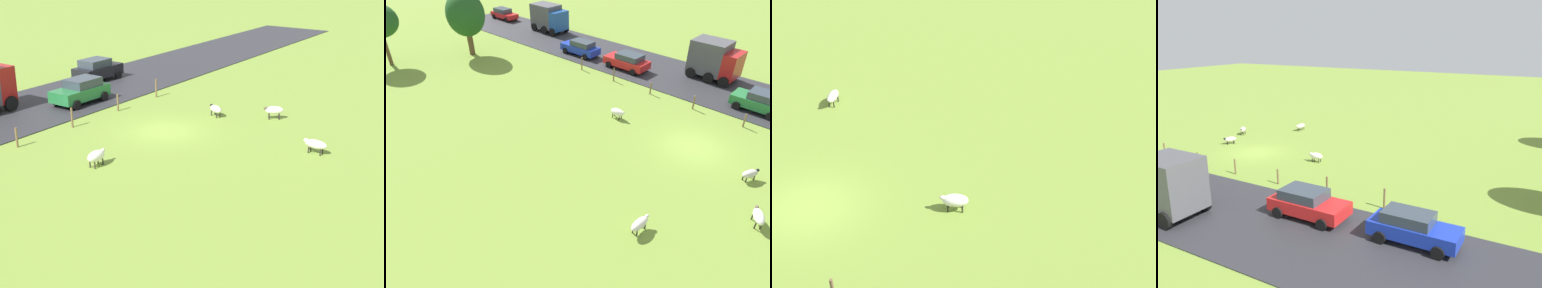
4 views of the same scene
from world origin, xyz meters
The scene contains 15 objects.
ground_plane centered at (0.00, 0.00, 0.00)m, with size 160.00×160.00×0.00m, color olive.
sheep_0 centered at (-4.10, -5.50, 0.55)m, with size 1.20×0.99×0.80m.
sheep_1 centered at (-8.44, -1.41, 0.50)m, with size 1.31×0.54×0.74m.
sheep_2 centered at (-0.39, 6.04, 0.51)m, with size 0.60×1.21×0.79m.
sheep_3 centered at (-0.90, -3.99, 0.47)m, with size 1.20×0.90×0.70m.
fence_post_0 centered at (4.85, -5.51, 0.64)m, with size 0.12×0.12×1.27m, color brown.
fence_post_1 centered at (4.85, -1.53, 0.54)m, with size 0.12×0.12×1.08m, color brown.
fence_post_2 centered at (4.85, 2.46, 0.59)m, with size 0.12×0.12×1.17m, color brown.
fence_post_3 centered at (4.85, 6.44, 0.54)m, with size 0.12×0.12×1.08m, color brown.
fence_post_4 centered at (4.85, 10.43, 0.64)m, with size 0.12×0.12×1.27m, color brown.
fence_post_5 centered at (4.85, 14.41, 0.63)m, with size 0.12×0.12×1.27m, color brown.
truck_1 centered at (11.59, 4.06, 1.87)m, with size 2.85×4.40×3.44m.
car_0 centered at (7.83, 17.27, 0.89)m, with size 1.93×4.45×1.59m.
car_2 centered at (7.97, -1.45, 0.90)m, with size 2.06×3.93×1.62m.
car_4 centered at (7.99, 11.18, 0.89)m, with size 2.17×4.47×1.59m.
Camera 4 is at (24.19, 22.97, 9.89)m, focal length 36.42 mm.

